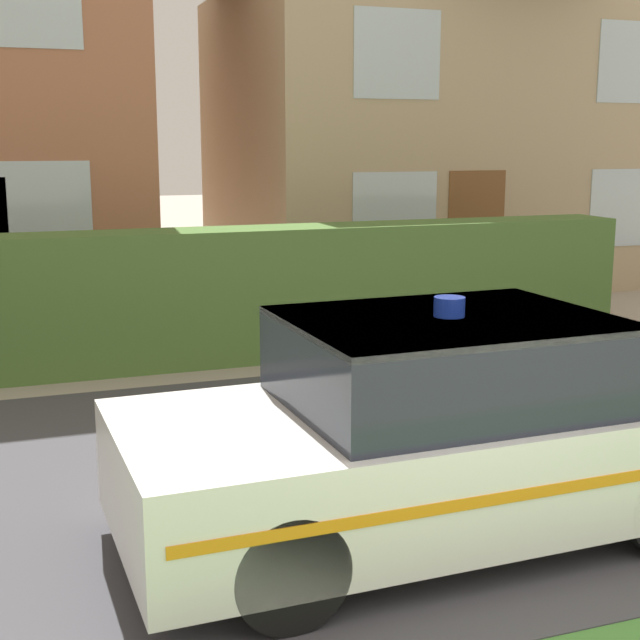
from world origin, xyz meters
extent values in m
cube|color=#424247|center=(0.00, 3.86, 0.01)|extent=(28.00, 5.57, 0.01)
cube|color=#4C7233|center=(-0.01, 7.54, 0.78)|extent=(10.14, 0.80, 1.56)
cylinder|color=black|center=(-1.27, 3.18, 0.34)|extent=(0.66, 0.21, 0.65)
cylinder|color=black|center=(-1.24, 1.62, 0.34)|extent=(0.66, 0.21, 0.65)
cylinder|color=black|center=(1.22, 3.24, 0.34)|extent=(0.66, 0.21, 0.65)
cube|color=white|center=(-0.01, 2.43, 0.55)|extent=(4.06, 1.85, 0.71)
cube|color=#232833|center=(0.11, 2.43, 1.18)|extent=(2.07, 1.63, 0.56)
cube|color=white|center=(0.11, 2.43, 1.44)|extent=(2.07, 1.63, 0.04)
cube|color=orange|center=(-0.03, 3.32, 0.60)|extent=(3.82, 0.10, 0.07)
cube|color=orange|center=(0.01, 1.55, 0.60)|extent=(3.82, 0.10, 0.07)
cylinder|color=#1933A5|center=(0.11, 2.43, 1.53)|extent=(0.20, 0.20, 0.13)
cube|color=silver|center=(-2.05, 9.81, 1.65)|extent=(1.40, 0.02, 1.30)
cube|color=tan|center=(5.32, 12.81, 2.58)|extent=(7.77, 5.64, 5.16)
cube|color=brown|center=(4.61, 9.98, 1.05)|extent=(1.00, 0.02, 2.10)
cube|color=silver|center=(3.19, 9.98, 1.45)|extent=(1.40, 0.02, 1.30)
cube|color=silver|center=(7.46, 9.98, 1.45)|extent=(1.40, 0.02, 1.30)
cube|color=silver|center=(3.19, 9.98, 3.82)|extent=(1.40, 0.02, 1.30)
cube|color=silver|center=(7.46, 9.98, 3.82)|extent=(1.40, 0.02, 1.30)
camera|label=1|loc=(-2.56, -2.51, 2.56)|focal=50.00mm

